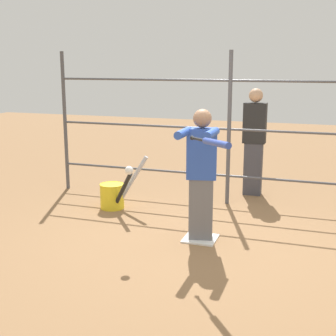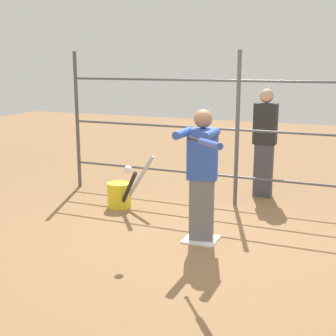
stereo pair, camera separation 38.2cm
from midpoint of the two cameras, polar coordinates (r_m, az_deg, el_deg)
The scene contains 8 objects.
ground_plane at distance 5.85m, azimuth 2.09°, elevation -8.68°, with size 24.00×24.00×0.00m, color olive.
home_plate at distance 5.85m, azimuth 2.09°, elevation -8.59°, with size 0.40×0.40×0.02m.
fence_backstop at distance 7.07m, azimuth 5.92°, elevation 4.71°, with size 5.68×0.06×2.32m.
batter at distance 5.58m, azimuth 2.11°, elevation -0.40°, with size 0.41×0.60×1.61m.
baseball_bat_swinging at distance 4.59m, azimuth 3.14°, elevation 3.12°, with size 0.60×0.75×0.12m.
softball_in_flight at distance 5.30m, azimuth -6.83°, elevation -0.30°, with size 0.10×0.10×0.10m.
bat_bucket at distance 7.04m, azimuth -8.19°, elevation -3.26°, with size 0.74×0.59×0.82m.
bystander_behind_fence at distance 7.67m, azimuth 9.06°, elevation 3.34°, with size 0.36×0.22×1.74m.
Camera 1 is at (-1.37, 5.29, 2.13)m, focal length 50.00 mm.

